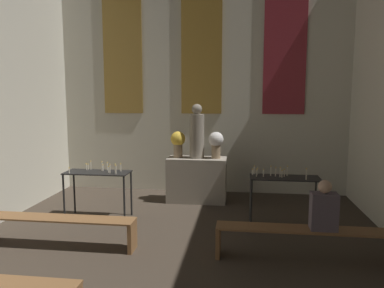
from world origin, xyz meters
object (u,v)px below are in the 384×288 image
object	(u,v)px
candle_rack_right	(284,184)
pew_back_right	(304,236)
pew_back_left	(56,224)
statue	(197,133)
person_seated	(324,208)
flower_vase_right	(216,142)
candle_rack_left	(98,178)
altar	(197,180)
flower_vase_left	(178,142)

from	to	relation	value
candle_rack_right	pew_back_right	world-z (taller)	candle_rack_right
candle_rack_right	pew_back_left	xyz separation A→B (m)	(-3.57, -1.40, -0.42)
statue	person_seated	distance (m)	3.55
statue	flower_vase_right	world-z (taller)	statue
candle_rack_left	pew_back_right	distance (m)	3.86
altar	pew_back_left	distance (m)	3.33
statue	candle_rack_left	distance (m)	2.31
candle_rack_right	pew_back_right	distance (m)	1.47
flower_vase_left	pew_back_left	bearing A→B (deg)	-117.58
altar	flower_vase_right	world-z (taller)	flower_vase_right
candle_rack_right	pew_back_right	size ratio (longest dim) A/B	0.49
flower_vase_right	candle_rack_right	world-z (taller)	flower_vase_right
flower_vase_right	candle_rack_left	size ratio (longest dim) A/B	0.47
flower_vase_right	person_seated	bearing A→B (deg)	-58.51
altar	statue	bearing A→B (deg)	0.00
pew_back_left	person_seated	world-z (taller)	person_seated
flower_vase_left	candle_rack_left	size ratio (longest dim) A/B	0.47
person_seated	candle_rack_left	bearing A→B (deg)	159.85
flower_vase_left	pew_back_right	size ratio (longest dim) A/B	0.23
altar	pew_back_left	world-z (taller)	altar
altar	person_seated	size ratio (longest dim) A/B	1.81
person_seated	flower_vase_right	bearing A→B (deg)	121.49
flower_vase_left	altar	bearing A→B (deg)	0.00
flower_vase_left	pew_back_left	world-z (taller)	flower_vase_left
altar	flower_vase_right	xyz separation A→B (m)	(0.42, 0.00, 0.83)
person_seated	pew_back_right	bearing A→B (deg)	-180.00
candle_rack_right	pew_back_left	size ratio (longest dim) A/B	0.49
flower_vase_left	pew_back_right	world-z (taller)	flower_vase_left
statue	pew_back_right	xyz separation A→B (m)	(1.86, -2.76, -1.15)
statue	pew_back_right	bearing A→B (deg)	-56.06
flower_vase_left	person_seated	xyz separation A→B (m)	(2.52, -2.76, -0.54)
altar	person_seated	world-z (taller)	person_seated
candle_rack_right	pew_back_left	distance (m)	3.86
flower_vase_right	pew_back_right	bearing A→B (deg)	-62.42
pew_back_right	person_seated	size ratio (longest dim) A/B	3.53
flower_vase_right	candle_rack_right	distance (m)	1.95
flower_vase_right	candle_rack_right	size ratio (longest dim) A/B	0.47
flower_vase_right	pew_back_left	size ratio (longest dim) A/B	0.23
candle_rack_right	pew_back_right	xyz separation A→B (m)	(0.14, -1.40, -0.42)
candle_rack_left	person_seated	xyz separation A→B (m)	(3.82, -1.40, 0.00)
pew_back_right	candle_rack_right	bearing A→B (deg)	95.70
altar	person_seated	bearing A→B (deg)	-52.66
pew_back_left	pew_back_right	bearing A→B (deg)	0.00
altar	flower_vase_left	xyz separation A→B (m)	(-0.42, 0.00, 0.83)
altar	candle_rack_right	world-z (taller)	candle_rack_right
statue	person_seated	xyz separation A→B (m)	(2.10, -2.76, -0.73)
statue	flower_vase_right	size ratio (longest dim) A/B	2.04
flower_vase_left	candle_rack_right	world-z (taller)	flower_vase_left
statue	candle_rack_left	size ratio (longest dim) A/B	0.96
flower_vase_right	person_seated	distance (m)	3.28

